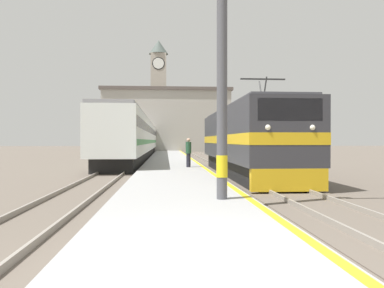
% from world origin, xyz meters
% --- Properties ---
extents(ground_plane, '(200.00, 200.00, 0.00)m').
position_xyz_m(ground_plane, '(0.00, 30.00, 0.00)').
color(ground_plane, '#60564C').
extents(platform, '(3.98, 140.00, 0.28)m').
position_xyz_m(platform, '(0.00, 25.00, 0.14)').
color(platform, '#999999').
rests_on(platform, ground).
extents(rail_track_near, '(2.83, 140.00, 0.16)m').
position_xyz_m(rail_track_near, '(3.89, 25.00, 0.03)').
color(rail_track_near, '#60564C').
rests_on(rail_track_near, ground).
extents(rail_track_far, '(2.83, 140.00, 0.16)m').
position_xyz_m(rail_track_far, '(-3.47, 25.00, 0.03)').
color(rail_track_far, '#60564C').
rests_on(rail_track_far, ground).
extents(locomotive_train, '(2.92, 14.96, 4.67)m').
position_xyz_m(locomotive_train, '(3.89, 15.00, 1.89)').
color(locomotive_train, black).
rests_on(locomotive_train, ground).
extents(passenger_train, '(2.92, 47.15, 4.07)m').
position_xyz_m(passenger_train, '(-3.47, 38.36, 2.19)').
color(passenger_train, black).
rests_on(passenger_train, ground).
extents(catenary_mast, '(3.11, 0.31, 8.46)m').
position_xyz_m(catenary_mast, '(1.18, 5.00, 4.48)').
color(catenary_mast, '#4C4C51').
rests_on(catenary_mast, platform).
extents(person_on_platform, '(0.34, 0.34, 1.75)m').
position_xyz_m(person_on_platform, '(0.93, 17.47, 1.20)').
color(person_on_platform, '#23232D').
rests_on(person_on_platform, platform).
extents(clock_tower, '(3.79, 3.79, 21.78)m').
position_xyz_m(clock_tower, '(-1.84, 69.33, 11.54)').
color(clock_tower, '#ADA393').
rests_on(clock_tower, ground).
extents(station_building, '(21.60, 8.10, 10.61)m').
position_xyz_m(station_building, '(-0.27, 58.92, 5.33)').
color(station_building, '#A8A399').
rests_on(station_building, ground).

